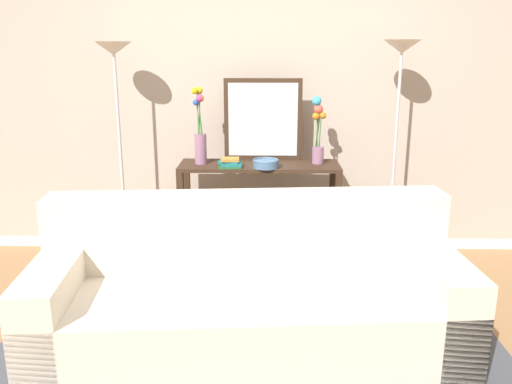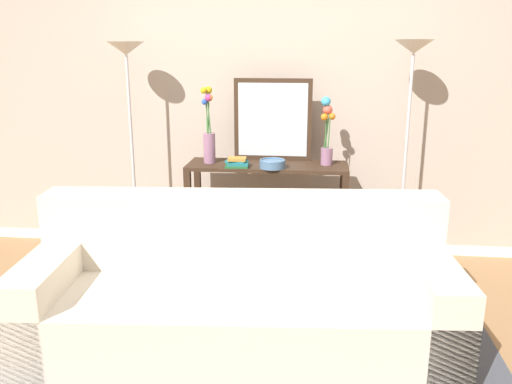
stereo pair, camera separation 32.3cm
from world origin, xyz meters
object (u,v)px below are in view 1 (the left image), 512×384
floor_lamp_left (116,93)px  wall_mirror (263,120)px  vase_tall_flowers (200,134)px  floor_lamp_right (399,92)px  book_row_under_console (220,257)px  vase_short_flowers (318,132)px  book_stack (230,163)px  console_table (259,196)px  fruit_bowl (266,163)px  couch (250,299)px

floor_lamp_left → wall_mirror: floor_lamp_left is taller
floor_lamp_left → vase_tall_flowers: size_ratio=2.98×
floor_lamp_right → book_row_under_console: floor_lamp_right is taller
vase_short_flowers → book_stack: vase_short_flowers is taller
console_table → book_stack: 0.39m
book_stack → book_row_under_console: book_stack is taller
vase_tall_flowers → book_row_under_console: 1.03m
vase_tall_flowers → vase_short_flowers: bearing=2.7°
console_table → floor_lamp_right: bearing=0.3°
console_table → fruit_bowl: fruit_bowl is taller
couch → vase_short_flowers: vase_short_flowers is taller
vase_short_flowers → book_row_under_console: bearing=-176.9°
wall_mirror → book_stack: 0.48m
floor_lamp_left → vase_short_flowers: floor_lamp_left is taller
floor_lamp_right → vase_tall_flowers: floor_lamp_right is taller
vase_short_flowers → fruit_bowl: bearing=-156.9°
floor_lamp_right → floor_lamp_left: bearing=180.0°
vase_tall_flowers → fruit_bowl: 0.56m
console_table → floor_lamp_left: (-1.09, 0.00, 0.81)m
console_table → vase_tall_flowers: size_ratio=2.11×
couch → console_table: couch is taller
vase_tall_flowers → book_stack: vase_tall_flowers is taller
wall_mirror → vase_tall_flowers: bearing=-160.9°
floor_lamp_left → vase_tall_flowers: 0.70m
book_row_under_console → vase_short_flowers: bearing=3.1°
book_row_under_console → floor_lamp_left: bearing=179.6°
couch → wall_mirror: bearing=87.3°
vase_tall_flowers → book_stack: size_ratio=3.20×
floor_lamp_left → vase_short_flowers: size_ratio=3.38×
floor_lamp_left → wall_mirror: bearing=8.3°
fruit_bowl → book_stack: size_ratio=1.07×
fruit_bowl → book_stack: book_stack is taller
vase_tall_flowers → floor_lamp_right: bearing=0.2°
floor_lamp_left → book_row_under_console: floor_lamp_left is taller
floor_lamp_right → wall_mirror: (-1.02, 0.16, -0.23)m
floor_lamp_right → vase_tall_flowers: size_ratio=3.00×
floor_lamp_right → book_row_under_console: 1.92m
console_table → book_row_under_console: 0.62m
floor_lamp_left → fruit_bowl: size_ratio=8.95×
floor_lamp_right → fruit_bowl: size_ratio=9.01×
couch → floor_lamp_right: bearing=49.2°
floor_lamp_right → fruit_bowl: floor_lamp_right is taller
floor_lamp_right → vase_short_flowers: size_ratio=3.41×
couch → console_table: (0.04, 1.26, 0.27)m
book_row_under_console → floor_lamp_right: bearing=0.2°
book_stack → floor_lamp_left: bearing=171.6°
wall_mirror → vase_short_flowers: bearing=-16.4°
console_table → wall_mirror: size_ratio=1.93×
console_table → book_row_under_console: size_ratio=3.26×
couch → floor_lamp_right: (1.09, 1.27, 1.08)m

